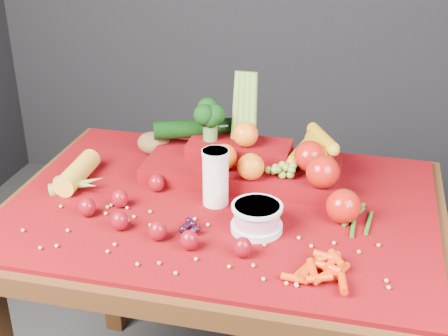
% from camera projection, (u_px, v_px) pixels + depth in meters
% --- Properties ---
extents(table, '(1.10, 0.80, 0.75)m').
position_uv_depth(table, '(222.00, 239.00, 1.61)').
color(table, '#3E240E').
rests_on(table, ground).
extents(red_cloth, '(1.05, 0.75, 0.01)m').
position_uv_depth(red_cloth, '(222.00, 205.00, 1.57)').
color(red_cloth, '#65030D').
rests_on(red_cloth, table).
extents(milk_glass, '(0.07, 0.07, 0.15)m').
position_uv_depth(milk_glass, '(216.00, 175.00, 1.53)').
color(milk_glass, silver).
rests_on(milk_glass, red_cloth).
extents(yogurt_bowl, '(0.12, 0.12, 0.07)m').
position_uv_depth(yogurt_bowl, '(257.00, 217.00, 1.44)').
color(yogurt_bowl, silver).
rests_on(yogurt_bowl, red_cloth).
extents(strawberry_scatter, '(0.44, 0.28, 0.05)m').
position_uv_depth(strawberry_scatter, '(152.00, 216.00, 1.46)').
color(strawberry_scatter, maroon).
rests_on(strawberry_scatter, red_cloth).
extents(dark_grape_cluster, '(0.06, 0.05, 0.03)m').
position_uv_depth(dark_grape_cluster, '(189.00, 226.00, 1.44)').
color(dark_grape_cluster, black).
rests_on(dark_grape_cluster, red_cloth).
extents(soybean_scatter, '(0.84, 0.24, 0.01)m').
position_uv_depth(soybean_scatter, '(201.00, 244.00, 1.39)').
color(soybean_scatter, tan).
rests_on(soybean_scatter, red_cloth).
extents(corn_ear, '(0.19, 0.23, 0.06)m').
position_uv_depth(corn_ear, '(77.00, 181.00, 1.63)').
color(corn_ear, yellow).
rests_on(corn_ear, red_cloth).
extents(potato, '(0.10, 0.07, 0.07)m').
position_uv_depth(potato, '(154.00, 143.00, 1.81)').
color(potato, brown).
rests_on(potato, red_cloth).
extents(baby_carrot_pile, '(0.18, 0.17, 0.03)m').
position_uv_depth(baby_carrot_pile, '(320.00, 270.00, 1.28)').
color(baby_carrot_pile, red).
rests_on(baby_carrot_pile, red_cloth).
extents(green_bean_pile, '(0.14, 0.12, 0.01)m').
position_uv_depth(green_bean_pile, '(362.00, 220.00, 1.48)').
color(green_bean_pile, '#276015').
rests_on(green_bean_pile, red_cloth).
extents(produce_mound, '(0.60, 0.37, 0.27)m').
position_uv_depth(produce_mound, '(254.00, 158.00, 1.66)').
color(produce_mound, '#65030D').
rests_on(produce_mound, red_cloth).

